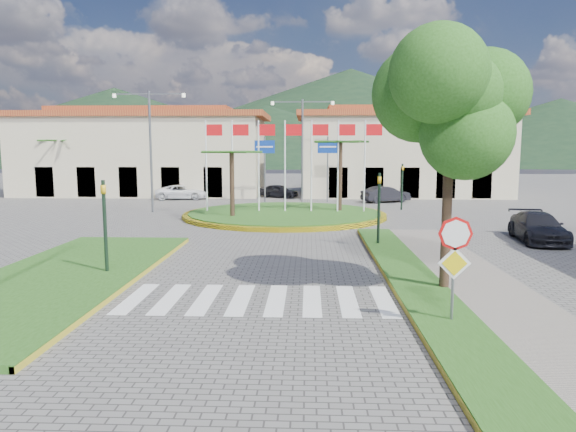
{
  "coord_description": "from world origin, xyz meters",
  "views": [
    {
      "loc": [
        1.48,
        -9.92,
        4.19
      ],
      "look_at": [
        0.77,
        8.0,
        1.86
      ],
      "focal_mm": 32.0,
      "sensor_mm": 36.0,
      "label": 1
    }
  ],
  "objects_px": {
    "stop_sign": "(455,253)",
    "deciduous_tree": "(451,114)",
    "car_dark_a": "(279,191)",
    "car_side_right": "(538,227)",
    "roundabout_island": "(285,214)",
    "white_van": "(182,192)",
    "car_dark_b": "(386,194)"
  },
  "relations": [
    {
      "from": "car_dark_a",
      "to": "deciduous_tree",
      "type": "bearing_deg",
      "value": -144.0
    },
    {
      "from": "roundabout_island",
      "to": "car_side_right",
      "type": "relative_size",
      "value": 2.81
    },
    {
      "from": "stop_sign",
      "to": "car_side_right",
      "type": "xyz_separation_m",
      "value": [
        7.1,
        11.74,
        -1.13
      ]
    },
    {
      "from": "roundabout_island",
      "to": "car_dark_b",
      "type": "xyz_separation_m",
      "value": [
        7.65,
        9.07,
        0.46
      ]
    },
    {
      "from": "deciduous_tree",
      "to": "white_van",
      "type": "bearing_deg",
      "value": 117.8
    },
    {
      "from": "car_dark_a",
      "to": "roundabout_island",
      "type": "bearing_deg",
      "value": -151.55
    },
    {
      "from": "car_dark_a",
      "to": "car_dark_b",
      "type": "xyz_separation_m",
      "value": [
        8.76,
        -3.75,
        0.06
      ]
    },
    {
      "from": "white_van",
      "to": "car_dark_a",
      "type": "bearing_deg",
      "value": -84.09
    },
    {
      "from": "deciduous_tree",
      "to": "car_dark_a",
      "type": "relative_size",
      "value": 1.99
    },
    {
      "from": "deciduous_tree",
      "to": "car_dark_a",
      "type": "height_order",
      "value": "deciduous_tree"
    },
    {
      "from": "white_van",
      "to": "roundabout_island",
      "type": "bearing_deg",
      "value": -147.22
    },
    {
      "from": "stop_sign",
      "to": "car_dark_b",
      "type": "xyz_separation_m",
      "value": [
        2.76,
        29.1,
        -1.15
      ]
    },
    {
      "from": "deciduous_tree",
      "to": "car_dark_b",
      "type": "height_order",
      "value": "deciduous_tree"
    },
    {
      "from": "car_dark_a",
      "to": "car_side_right",
      "type": "distance_m",
      "value": 24.85
    },
    {
      "from": "stop_sign",
      "to": "deciduous_tree",
      "type": "relative_size",
      "value": 0.39
    },
    {
      "from": "roundabout_island",
      "to": "stop_sign",
      "type": "relative_size",
      "value": 4.79
    },
    {
      "from": "deciduous_tree",
      "to": "white_van",
      "type": "distance_m",
      "value": 31.86
    },
    {
      "from": "stop_sign",
      "to": "car_dark_a",
      "type": "distance_m",
      "value": 33.42
    },
    {
      "from": "white_van",
      "to": "stop_sign",
      "type": "bearing_deg",
      "value": -162.92
    },
    {
      "from": "car_dark_b",
      "to": "roundabout_island",
      "type": "bearing_deg",
      "value": 117.33
    },
    {
      "from": "car_dark_a",
      "to": "car_side_right",
      "type": "xyz_separation_m",
      "value": [
        13.1,
        -21.11,
        0.07
      ]
    },
    {
      "from": "car_side_right",
      "to": "roundabout_island",
      "type": "bearing_deg",
      "value": 152.27
    },
    {
      "from": "white_van",
      "to": "car_dark_a",
      "type": "height_order",
      "value": "white_van"
    },
    {
      "from": "stop_sign",
      "to": "car_dark_a",
      "type": "height_order",
      "value": "stop_sign"
    },
    {
      "from": "roundabout_island",
      "to": "car_dark_b",
      "type": "relative_size",
      "value": 3.27
    },
    {
      "from": "car_dark_b",
      "to": "car_side_right",
      "type": "xyz_separation_m",
      "value": [
        4.34,
        -17.37,
        0.02
      ]
    },
    {
      "from": "roundabout_island",
      "to": "white_van",
      "type": "xyz_separation_m",
      "value": [
        -9.21,
        10.89,
        0.43
      ]
    },
    {
      "from": "stop_sign",
      "to": "roundabout_island",
      "type": "bearing_deg",
      "value": 103.73
    },
    {
      "from": "white_van",
      "to": "car_side_right",
      "type": "bearing_deg",
      "value": -139.58
    },
    {
      "from": "stop_sign",
      "to": "car_dark_a",
      "type": "xyz_separation_m",
      "value": [
        -6.0,
        32.85,
        -1.21
      ]
    },
    {
      "from": "car_side_right",
      "to": "white_van",
      "type": "bearing_deg",
      "value": 144.8
    },
    {
      "from": "roundabout_island",
      "to": "stop_sign",
      "type": "distance_m",
      "value": 20.69
    }
  ]
}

